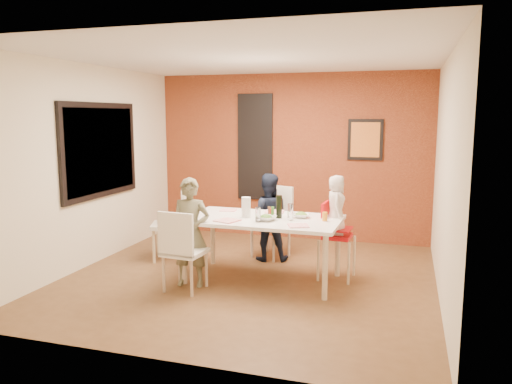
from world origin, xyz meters
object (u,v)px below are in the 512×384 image
(dining_table, at_px, (263,223))
(paper_towel_roll, at_px, (246,207))
(chair_far, at_px, (274,217))
(toddler, at_px, (336,205))
(child_near, at_px, (190,232))
(child_far, at_px, (268,217))
(chair_left, at_px, (176,219))
(high_chair, at_px, (334,233))
(wine_bottle, at_px, (279,207))
(chair_near, at_px, (181,247))

(dining_table, relative_size, paper_towel_roll, 7.66)
(chair_far, bearing_deg, toddler, -17.54)
(child_near, bearing_deg, child_far, 58.26)
(chair_left, xyz_separation_m, high_chair, (2.25, -0.19, -0.00))
(chair_left, height_order, child_far, child_far)
(wine_bottle, bearing_deg, high_chair, 23.68)
(chair_near, bearing_deg, dining_table, -133.55)
(child_near, relative_size, child_far, 1.06)
(chair_far, distance_m, paper_towel_roll, 1.17)
(chair_left, height_order, child_near, child_near)
(chair_left, relative_size, high_chair, 1.08)
(high_chair, relative_size, child_far, 0.78)
(high_chair, xyz_separation_m, child_near, (-1.59, -0.77, 0.07))
(toddler, xyz_separation_m, paper_towel_roll, (-1.06, -0.34, -0.03))
(chair_far, height_order, paper_towel_roll, paper_towel_roll)
(chair_near, height_order, child_far, child_far)
(chair_left, bearing_deg, chair_near, 8.85)
(chair_far, bearing_deg, paper_towel_roll, -72.83)
(dining_table, distance_m, child_far, 0.88)
(dining_table, height_order, paper_towel_roll, paper_towel_roll)
(chair_near, height_order, paper_towel_roll, paper_towel_roll)
(dining_table, bearing_deg, child_far, 101.80)
(chair_left, bearing_deg, high_chair, 65.57)
(dining_table, distance_m, toddler, 0.93)
(dining_table, relative_size, toddler, 2.59)
(chair_near, xyz_separation_m, chair_left, (-0.65, 1.21, 0.05))
(chair_left, xyz_separation_m, toddler, (2.27, -0.19, 0.35))
(paper_towel_roll, bearing_deg, chair_left, 156.22)
(chair_near, height_order, high_chair, high_chair)
(dining_table, xyz_separation_m, paper_towel_roll, (-0.21, -0.02, 0.19))
(chair_left, bearing_deg, paper_towel_roll, 46.62)
(dining_table, bearing_deg, paper_towel_roll, -174.70)
(dining_table, bearing_deg, chair_left, 160.07)
(chair_near, relative_size, wine_bottle, 3.42)
(child_far, distance_m, wine_bottle, 0.93)
(chair_near, relative_size, chair_far, 0.94)
(chair_far, height_order, wine_bottle, wine_bottle)
(toddler, bearing_deg, chair_far, 42.69)
(chair_left, relative_size, child_near, 0.80)
(chair_near, xyz_separation_m, chair_far, (0.63, 1.79, 0.03))
(child_far, relative_size, toddler, 1.67)
(dining_table, distance_m, wine_bottle, 0.29)
(chair_far, distance_m, toddler, 1.31)
(chair_far, height_order, child_far, child_far)
(toddler, bearing_deg, chair_near, 112.66)
(dining_table, relative_size, chair_left, 1.83)
(chair_near, distance_m, paper_towel_roll, 0.95)
(paper_towel_roll, bearing_deg, high_chair, 18.62)
(high_chair, bearing_deg, child_far, 66.45)
(chair_far, relative_size, wine_bottle, 3.62)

